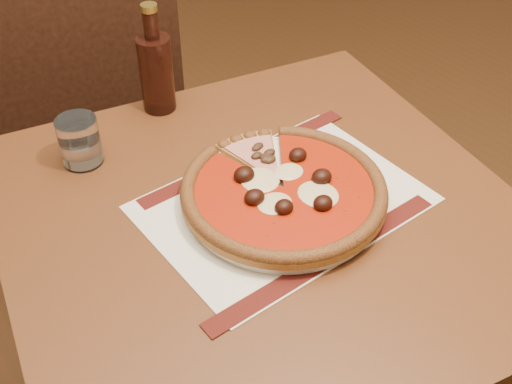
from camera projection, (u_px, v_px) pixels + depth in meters
table at (263, 257)px, 1.09m from camera, size 0.94×0.94×0.75m
chair_far at (89, 116)px, 1.62m from camera, size 0.54×0.54×0.93m
placemat at (283, 203)px, 1.04m from camera, size 0.43×0.31×0.00m
plate at (283, 198)px, 1.03m from camera, size 0.31×0.31×0.02m
pizza at (284, 189)px, 1.02m from camera, size 0.33×0.33×0.04m
ham_slice at (265, 157)px, 1.08m from camera, size 0.11×0.15×0.02m
water_glass at (80, 141)px, 1.09m from camera, size 0.08×0.08×0.09m
bottle at (156, 70)px, 1.20m from camera, size 0.06×0.06×0.21m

